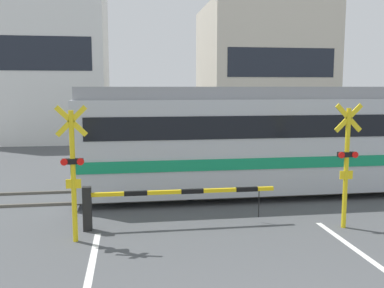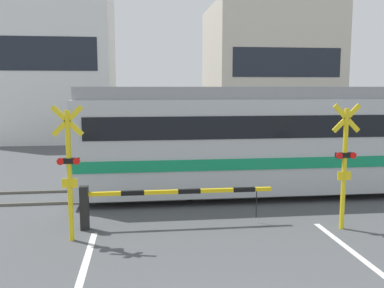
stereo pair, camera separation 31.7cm
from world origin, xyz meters
name	(u,v)px [view 1 (the left image)]	position (x,y,z in m)	size (l,w,h in m)	color
rail_track_near	(195,199)	(0.00, 8.83, 0.04)	(50.00, 0.10, 0.08)	#5B564C
rail_track_far	(189,187)	(0.00, 10.26, 0.04)	(50.00, 0.10, 0.08)	#5B564C
commuter_train	(350,135)	(5.25, 9.54, 1.80)	(17.50, 3.06, 3.36)	#B7BCC1
crossing_barrier_near	(144,199)	(-1.61, 6.51, 0.71)	(4.64, 0.20, 1.05)	black
crossing_barrier_far	(223,157)	(1.61, 12.16, 0.71)	(4.64, 0.20, 1.05)	black
crossing_signal_left	(73,168)	(-3.14, 5.81, 1.64)	(0.68, 0.15, 2.98)	yellow
crossing_signal_right	(347,160)	(3.14, 5.81, 1.64)	(0.68, 0.15, 2.98)	yellow
pedestrian	(172,140)	(-0.02, 15.46, 0.99)	(0.38, 0.22, 1.71)	#23232D
building_left_of_street	(46,65)	(-7.12, 25.49, 4.73)	(7.65, 7.83, 9.45)	white
building_right_of_street	(262,72)	(7.27, 25.49, 4.37)	(7.96, 7.83, 8.74)	beige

